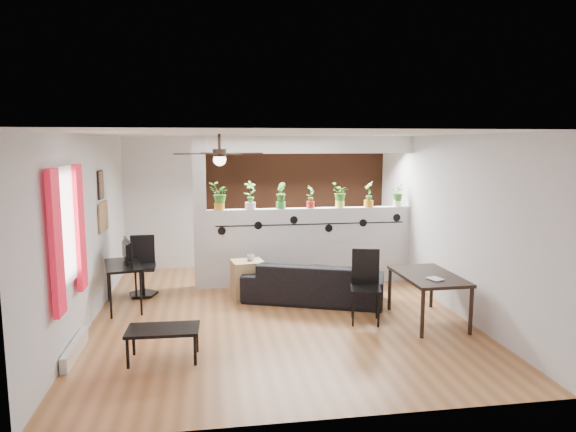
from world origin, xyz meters
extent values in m
cube|color=brown|center=(0.00, 0.00, -0.05)|extent=(6.30, 7.10, 0.10)
cube|color=#B7B7BA|center=(0.00, 3.02, 1.30)|extent=(6.30, 0.04, 2.90)
cube|color=#B7B7BA|center=(0.00, -3.02, 1.30)|extent=(6.30, 0.04, 2.90)
cube|color=#B7B7BA|center=(-2.62, 0.00, 1.30)|extent=(0.04, 7.10, 2.90)
cube|color=#B7B7BA|center=(2.62, 0.00, 1.30)|extent=(0.04, 7.10, 2.90)
cube|color=white|center=(0.00, 0.00, 2.65)|extent=(6.30, 7.10, 0.10)
cube|color=#BCBCC1|center=(0.80, 1.50, 0.68)|extent=(3.60, 0.18, 1.35)
cube|color=silver|center=(0.80, 1.50, 2.45)|extent=(3.60, 0.18, 0.30)
cube|color=#BCBCC1|center=(-1.11, 1.50, 1.30)|extent=(0.22, 0.20, 2.60)
cube|color=brown|center=(0.80, 2.97, 1.30)|extent=(3.90, 0.05, 2.60)
cube|color=black|center=(0.80, 1.40, 1.08)|extent=(3.31, 0.01, 0.02)
cylinder|color=black|center=(-0.75, 1.40, 1.00)|extent=(0.14, 0.01, 0.14)
cylinder|color=black|center=(-0.13, 1.40, 1.08)|extent=(0.14, 0.01, 0.14)
cylinder|color=black|center=(0.49, 1.40, 1.16)|extent=(0.14, 0.01, 0.14)
cylinder|color=black|center=(1.11, 1.40, 1.00)|extent=(0.14, 0.01, 0.14)
cylinder|color=black|center=(1.73, 1.40, 1.08)|extent=(0.14, 0.01, 0.14)
cylinder|color=black|center=(2.35, 1.40, 1.16)|extent=(0.14, 0.01, 0.14)
cube|color=white|center=(-2.58, -1.20, 1.55)|extent=(0.02, 0.95, 1.25)
cube|color=silver|center=(-2.57, -1.20, 1.55)|extent=(0.04, 1.05, 1.35)
cube|color=red|center=(-2.53, -1.70, 1.45)|extent=(0.06, 0.30, 1.55)
cube|color=red|center=(-2.53, -0.70, 1.45)|extent=(0.06, 0.30, 1.55)
cube|color=silver|center=(-2.54, -1.20, 0.09)|extent=(0.08, 1.00, 0.18)
cube|color=#976E49|center=(-2.58, 0.95, 1.35)|extent=(0.03, 0.60, 0.45)
cube|color=#8C7259|center=(-2.58, 0.90, 1.85)|extent=(0.03, 0.30, 0.40)
cube|color=black|center=(-2.58, 0.90, 1.85)|extent=(0.02, 0.34, 0.44)
cylinder|color=black|center=(-0.80, -0.30, 2.50)|extent=(0.04, 0.04, 0.20)
cylinder|color=black|center=(-0.80, -0.30, 2.35)|extent=(0.18, 0.18, 0.10)
sphere|color=white|center=(-0.80, -0.30, 2.26)|extent=(0.17, 0.17, 0.17)
cube|color=black|center=(-0.48, -0.18, 2.34)|extent=(0.55, 0.29, 0.01)
cube|color=black|center=(-0.92, 0.02, 2.34)|extent=(0.29, 0.55, 0.01)
cube|color=black|center=(-1.12, -0.42, 2.34)|extent=(0.55, 0.29, 0.01)
cube|color=black|center=(-0.68, -0.62, 2.34)|extent=(0.29, 0.55, 0.01)
cylinder|color=orange|center=(-0.78, 1.50, 1.41)|extent=(0.17, 0.17, 0.12)
imported|color=#225B1A|center=(-0.78, 1.50, 1.63)|extent=(0.30, 0.28, 0.37)
cylinder|color=silver|center=(-0.25, 1.50, 1.41)|extent=(0.18, 0.18, 0.12)
imported|color=#225B1A|center=(-0.25, 1.50, 1.64)|extent=(0.30, 0.27, 0.39)
cylinder|color=#2F822F|center=(0.27, 1.50, 1.41)|extent=(0.17, 0.17, 0.12)
imported|color=#225B1A|center=(0.27, 1.50, 1.63)|extent=(0.21, 0.25, 0.35)
cylinder|color=#B3231C|center=(0.80, 1.50, 1.41)|extent=(0.14, 0.14, 0.12)
imported|color=#225B1A|center=(0.80, 1.50, 1.60)|extent=(0.25, 0.25, 0.30)
cylinder|color=#E9E952|center=(1.33, 1.50, 1.41)|extent=(0.16, 0.16, 0.12)
imported|color=#225B1A|center=(1.33, 1.50, 1.62)|extent=(0.28, 0.29, 0.34)
cylinder|color=orange|center=(1.85, 1.50, 1.41)|extent=(0.17, 0.17, 0.12)
imported|color=#225B1A|center=(1.85, 1.50, 1.63)|extent=(0.19, 0.24, 0.36)
cylinder|color=white|center=(2.38, 1.50, 1.41)|extent=(0.14, 0.14, 0.12)
imported|color=#225B1A|center=(2.38, 1.50, 1.60)|extent=(0.19, 0.22, 0.30)
imported|color=black|center=(0.65, 0.48, 0.30)|extent=(2.22, 1.48, 0.61)
cube|color=tan|center=(-0.36, 0.83, 0.30)|extent=(0.55, 0.51, 0.60)
imported|color=gray|center=(-0.31, 0.83, 0.65)|extent=(0.16, 0.16, 0.10)
cube|color=black|center=(-2.25, 0.56, 0.67)|extent=(0.69, 1.03, 0.04)
cylinder|color=black|center=(-2.36, 0.09, 0.32)|extent=(0.03, 0.03, 0.65)
cylinder|color=black|center=(-1.95, 0.18, 0.32)|extent=(0.03, 0.03, 0.65)
cylinder|color=black|center=(-2.55, 0.93, 0.32)|extent=(0.03, 0.03, 0.65)
cylinder|color=black|center=(-2.14, 1.02, 0.32)|extent=(0.03, 0.03, 0.65)
imported|color=black|center=(-2.25, 0.71, 0.78)|extent=(0.33, 0.15, 0.19)
cylinder|color=black|center=(-2.05, 1.14, 0.04)|extent=(0.50, 0.50, 0.04)
cylinder|color=black|center=(-2.05, 1.14, 0.25)|extent=(0.06, 0.06, 0.42)
cube|color=black|center=(-2.05, 1.14, 0.48)|extent=(0.42, 0.42, 0.07)
cube|color=black|center=(-2.05, 1.32, 0.75)|extent=(0.39, 0.07, 0.46)
cube|color=black|center=(2.04, -0.69, 0.65)|extent=(0.77, 1.25, 0.04)
cylinder|color=black|center=(1.71, -1.27, 0.31)|extent=(0.05, 0.05, 0.63)
cylinder|color=black|center=(2.38, -1.26, 0.31)|extent=(0.05, 0.05, 0.63)
cylinder|color=black|center=(1.69, -0.12, 0.31)|extent=(0.05, 0.05, 0.63)
cylinder|color=black|center=(2.36, -0.11, 0.31)|extent=(0.05, 0.05, 0.63)
imported|color=gray|center=(1.94, -0.99, 0.68)|extent=(0.21, 0.24, 0.02)
cube|color=black|center=(1.16, -0.60, 0.48)|extent=(0.50, 0.50, 0.03)
cube|color=black|center=(1.21, -0.42, 0.75)|extent=(0.38, 0.13, 0.51)
cube|color=black|center=(0.95, -0.72, 0.24)|extent=(0.03, 0.03, 0.48)
cube|color=black|center=(1.29, -0.81, 0.24)|extent=(0.03, 0.03, 0.48)
cube|color=black|center=(1.04, -0.39, 0.49)|extent=(0.03, 0.03, 0.99)
cube|color=black|center=(1.37, -0.48, 0.49)|extent=(0.03, 0.03, 0.99)
cube|color=black|center=(-1.50, -1.46, 0.36)|extent=(0.83, 0.48, 0.04)
cylinder|color=black|center=(-1.88, -1.63, 0.17)|extent=(0.04, 0.04, 0.34)
cylinder|color=black|center=(-1.14, -1.65, 0.17)|extent=(0.04, 0.04, 0.34)
cylinder|color=black|center=(-1.86, -1.26, 0.17)|extent=(0.04, 0.04, 0.34)
cylinder|color=black|center=(-1.13, -1.28, 0.17)|extent=(0.04, 0.04, 0.34)
camera|label=1|loc=(-0.95, -7.23, 2.48)|focal=32.00mm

